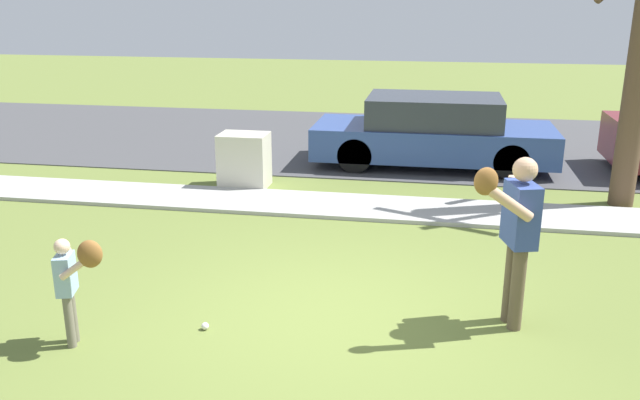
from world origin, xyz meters
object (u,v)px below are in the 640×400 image
utility_cabinet (244,160)px  baseball (205,326)px  person_child (72,276)px  parked_wagon_blue (433,132)px  person_adult (516,226)px

utility_cabinet → baseball: bearing=-78.1°
person_child → baseball: bearing=10.0°
utility_cabinet → parked_wagon_blue: size_ratio=0.20×
utility_cabinet → parked_wagon_blue: 3.74m
person_child → utility_cabinet: (0.00, 5.49, -0.25)m
person_child → baseball: size_ratio=14.86×
person_child → person_adult: bearing=0.3°
person_child → baseball: 1.35m
baseball → utility_cabinet: 5.12m
person_adult → baseball: person_adult is taller
person_adult → parked_wagon_blue: bearing=-97.7°
person_adult → person_child: (-4.00, -1.12, -0.35)m
person_child → utility_cabinet: person_child is taller
person_child → parked_wagon_blue: parked_wagon_blue is taller
parked_wagon_blue → person_child: bearing=-112.8°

